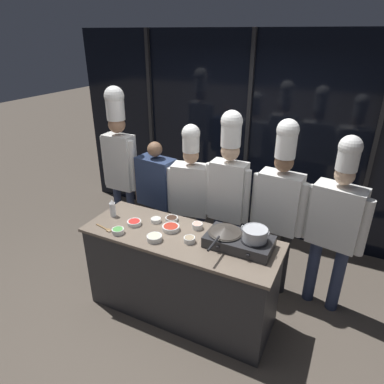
# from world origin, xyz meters

# --- Properties ---
(ground_plane) EXTENTS (24.00, 24.00, 0.00)m
(ground_plane) POSITION_xyz_m (0.00, 0.00, 0.00)
(ground_plane) COLOR brown
(window_wall_back) EXTENTS (5.34, 0.09, 2.70)m
(window_wall_back) POSITION_xyz_m (0.00, 1.95, 1.35)
(window_wall_back) COLOR black
(window_wall_back) RESTS_ON ground_plane
(demo_counter) EXTENTS (1.90, 0.67, 0.91)m
(demo_counter) POSITION_xyz_m (0.00, 0.00, 0.46)
(demo_counter) COLOR #2D2D30
(demo_counter) RESTS_ON ground_plane
(portable_stove) EXTENTS (0.59, 0.34, 0.11)m
(portable_stove) POSITION_xyz_m (0.55, 0.08, 0.97)
(portable_stove) COLOR #28282B
(portable_stove) RESTS_ON demo_counter
(frying_pan) EXTENTS (0.31, 0.53, 0.05)m
(frying_pan) POSITION_xyz_m (0.42, 0.08, 1.05)
(frying_pan) COLOR #38332D
(frying_pan) RESTS_ON portable_stove
(stock_pot) EXTENTS (0.24, 0.22, 0.11)m
(stock_pot) POSITION_xyz_m (0.69, 0.08, 1.08)
(stock_pot) COLOR #B7BABF
(stock_pot) RESTS_ON portable_stove
(squeeze_bottle_clear) EXTENTS (0.06, 0.06, 0.19)m
(squeeze_bottle_clear) POSITION_xyz_m (-0.80, 0.03, 1.00)
(squeeze_bottle_clear) COLOR white
(squeeze_bottle_clear) RESTS_ON demo_counter
(prep_bowl_scallions) EXTENTS (0.12, 0.12, 0.05)m
(prep_bowl_scallions) POSITION_xyz_m (-0.55, -0.22, 0.94)
(prep_bowl_scallions) COLOR white
(prep_bowl_scallions) RESTS_ON demo_counter
(prep_bowl_shrimp) EXTENTS (0.10, 0.10, 0.05)m
(prep_bowl_shrimp) POSITION_xyz_m (0.09, 0.19, 0.94)
(prep_bowl_shrimp) COLOR white
(prep_bowl_shrimp) RESTS_ON demo_counter
(prep_bowl_chili_flakes) EXTENTS (0.17, 0.17, 0.05)m
(prep_bowl_chili_flakes) POSITION_xyz_m (-0.13, 0.05, 0.94)
(prep_bowl_chili_flakes) COLOR white
(prep_bowl_chili_flakes) RESTS_ON demo_counter
(prep_bowl_noodles) EXTENTS (0.14, 0.14, 0.05)m
(prep_bowl_noodles) POSITION_xyz_m (-0.17, -0.17, 0.94)
(prep_bowl_noodles) COLOR white
(prep_bowl_noodles) RESTS_ON demo_counter
(prep_bowl_garlic) EXTENTS (0.10, 0.10, 0.04)m
(prep_bowl_garlic) POSITION_xyz_m (-0.34, 0.12, 0.94)
(prep_bowl_garlic) COLOR white
(prep_bowl_garlic) RESTS_ON demo_counter
(prep_bowl_mushrooms) EXTENTS (0.11, 0.11, 0.05)m
(prep_bowl_mushrooms) POSITION_xyz_m (0.13, -0.05, 0.94)
(prep_bowl_mushrooms) COLOR white
(prep_bowl_mushrooms) RESTS_ON demo_counter
(prep_bowl_soy_glaze) EXTENTS (0.13, 0.13, 0.04)m
(prep_bowl_soy_glaze) POSITION_xyz_m (-0.21, 0.22, 0.93)
(prep_bowl_soy_glaze) COLOR white
(prep_bowl_soy_glaze) RESTS_ON demo_counter
(prep_bowl_bell_pepper) EXTENTS (0.14, 0.14, 0.04)m
(prep_bowl_bell_pepper) POSITION_xyz_m (-0.51, -0.02, 0.94)
(prep_bowl_bell_pepper) COLOR white
(prep_bowl_bell_pepper) RESTS_ON demo_counter
(serving_spoon_slotted) EXTENTS (0.22, 0.08, 0.02)m
(serving_spoon_slotted) POSITION_xyz_m (-0.69, -0.22, 0.92)
(serving_spoon_slotted) COLOR olive
(serving_spoon_slotted) RESTS_ON demo_counter
(chef_head) EXTENTS (0.49, 0.23, 2.10)m
(chef_head) POSITION_xyz_m (-1.25, 0.77, 1.28)
(chef_head) COLOR #2D3856
(chef_head) RESTS_ON ground_plane
(person_guest) EXTENTS (0.60, 0.29, 1.52)m
(person_guest) POSITION_xyz_m (-0.73, 0.76, 0.91)
(person_guest) COLOR #232326
(person_guest) RESTS_ON ground_plane
(chef_sous) EXTENTS (0.54, 0.29, 1.78)m
(chef_sous) POSITION_xyz_m (-0.26, 0.75, 1.02)
(chef_sous) COLOR #2D3856
(chef_sous) RESTS_ON ground_plane
(chef_line) EXTENTS (0.49, 0.22, 1.98)m
(chef_line) POSITION_xyz_m (0.20, 0.71, 1.18)
(chef_line) COLOR #2D3856
(chef_line) RESTS_ON ground_plane
(chef_pastry) EXTENTS (0.56, 0.25, 1.94)m
(chef_pastry) POSITION_xyz_m (0.73, 0.76, 1.11)
(chef_pastry) COLOR #232326
(chef_pastry) RESTS_ON ground_plane
(chef_apprentice) EXTENTS (0.60, 0.31, 1.85)m
(chef_apprentice) POSITION_xyz_m (1.28, 0.75, 1.05)
(chef_apprentice) COLOR #2D3856
(chef_apprentice) RESTS_ON ground_plane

